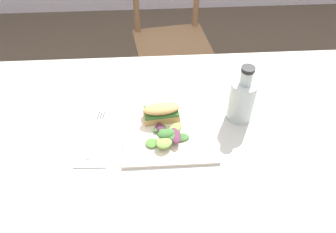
% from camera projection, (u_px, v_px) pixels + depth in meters
% --- Properties ---
extents(dining_table, '(1.35, 0.83, 0.74)m').
position_uv_depth(dining_table, '(173.00, 164.00, 1.08)').
color(dining_table, '#BCB7AD').
rests_on(dining_table, ground).
extents(chair_wooden_far, '(0.45, 0.45, 0.87)m').
position_uv_depth(chair_wooden_far, '(171.00, 41.00, 1.88)').
color(chair_wooden_far, '#8E6642').
rests_on(chair_wooden_far, ground).
extents(plate_lunch, '(0.27, 0.27, 0.01)m').
position_uv_depth(plate_lunch, '(169.00, 130.00, 1.01)').
color(plate_lunch, beige).
rests_on(plate_lunch, dining_table).
extents(sandwich_half_front, '(0.11, 0.07, 0.06)m').
position_uv_depth(sandwich_half_front, '(161.00, 112.00, 1.01)').
color(sandwich_half_front, tan).
rests_on(sandwich_half_front, plate_lunch).
extents(salad_mixed_greens, '(0.13, 0.12, 0.03)m').
position_uv_depth(salad_mixed_greens, '(168.00, 135.00, 0.97)').
color(salad_mixed_greens, '#3D7033').
rests_on(salad_mixed_greens, plate_lunch).
extents(napkin_folded, '(0.10, 0.24, 0.00)m').
position_uv_depth(napkin_folded, '(96.00, 135.00, 1.00)').
color(napkin_folded, silver).
rests_on(napkin_folded, dining_table).
extents(fork_on_napkin, '(0.04, 0.19, 0.00)m').
position_uv_depth(fork_on_napkin, '(97.00, 130.00, 1.01)').
color(fork_on_napkin, silver).
rests_on(fork_on_napkin, napkin_folded).
extents(bottle_cold_brew, '(0.08, 0.08, 0.19)m').
position_uv_depth(bottle_cold_brew, '(241.00, 101.00, 1.01)').
color(bottle_cold_brew, '#472819').
rests_on(bottle_cold_brew, dining_table).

